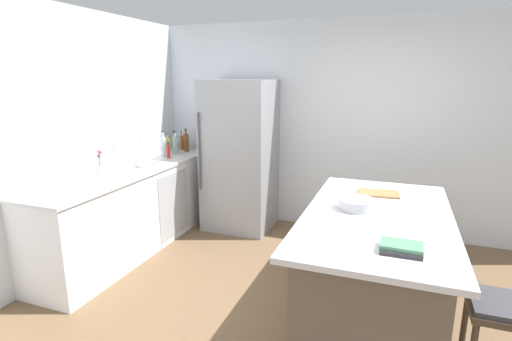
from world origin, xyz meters
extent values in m
plane|color=brown|center=(0.00, 0.00, 0.00)|extent=(7.20, 7.20, 0.00)
cube|color=silver|center=(0.00, 2.25, 1.30)|extent=(6.00, 0.10, 2.60)
cube|color=silver|center=(-2.45, 0.00, 1.30)|extent=(0.10, 6.00, 2.60)
cube|color=white|center=(-2.09, 0.80, 0.45)|extent=(0.62, 2.61, 0.90)
cube|color=silver|center=(-2.09, 0.80, 0.92)|extent=(0.65, 2.64, 0.03)
cube|color=#B2B5BA|center=(-1.77, 1.12, 0.45)|extent=(0.01, 0.60, 0.76)
cube|color=brown|center=(0.56, 0.27, 0.44)|extent=(0.90, 1.75, 0.88)
cube|color=silver|center=(0.56, 0.27, 0.90)|extent=(1.06, 1.95, 0.04)
cube|color=#93969B|center=(-1.21, 1.83, 0.95)|extent=(0.83, 0.73, 1.89)
cylinder|color=#4C4C51|center=(-1.59, 1.45, 1.04)|extent=(0.02, 0.02, 0.95)
cylinder|color=#473828|center=(1.14, -0.18, 0.31)|extent=(0.04, 0.04, 0.62)
cube|color=#473828|center=(1.29, -0.33, 0.64)|extent=(0.36, 0.36, 0.04)
cube|color=#38383D|center=(1.29, -0.33, 0.68)|extent=(0.34, 0.34, 0.03)
cylinder|color=silver|center=(-2.15, 0.61, 0.94)|extent=(0.05, 0.05, 0.02)
cylinder|color=silver|center=(-2.15, 0.61, 1.09)|extent=(0.02, 0.02, 0.28)
cylinder|color=silver|center=(-2.09, 0.61, 1.21)|extent=(0.14, 0.02, 0.02)
cylinder|color=silver|center=(-2.01, 0.25, 1.01)|extent=(0.09, 0.09, 0.15)
cylinder|color=#4C7F3D|center=(-2.02, 0.26, 1.09)|extent=(0.01, 0.02, 0.19)
sphere|color=#DB4C66|center=(-2.02, 0.26, 1.18)|extent=(0.04, 0.04, 0.04)
cylinder|color=#4C7F3D|center=(-2.01, 0.25, 1.11)|extent=(0.01, 0.02, 0.23)
sphere|color=#DB4C66|center=(-2.01, 0.25, 1.23)|extent=(0.04, 0.04, 0.04)
cylinder|color=#4C7F3D|center=(-2.00, 0.25, 1.11)|extent=(0.01, 0.04, 0.23)
sphere|color=#DB4C66|center=(-2.00, 0.25, 1.22)|extent=(0.04, 0.04, 0.04)
cylinder|color=gray|center=(-2.04, 0.92, 0.94)|extent=(0.14, 0.14, 0.01)
cylinder|color=white|center=(-2.04, 0.92, 1.07)|extent=(0.11, 0.11, 0.26)
cylinder|color=gray|center=(-2.04, 0.92, 1.22)|extent=(0.02, 0.02, 0.04)
cylinder|color=#994C23|center=(-2.17, 2.01, 1.03)|extent=(0.05, 0.05, 0.19)
cylinder|color=#994C23|center=(-2.17, 2.01, 1.15)|extent=(0.02, 0.02, 0.06)
cylinder|color=black|center=(-2.17, 2.01, 1.18)|extent=(0.02, 0.02, 0.01)
cylinder|color=brown|center=(-2.04, 1.91, 1.05)|extent=(0.07, 0.07, 0.24)
cylinder|color=brown|center=(-2.04, 1.91, 1.20)|extent=(0.03, 0.03, 0.06)
cylinder|color=black|center=(-2.04, 1.91, 1.24)|extent=(0.03, 0.03, 0.01)
cylinder|color=#5B3319|center=(-2.17, 1.82, 1.03)|extent=(0.06, 0.06, 0.20)
cylinder|color=#5B3319|center=(-2.17, 1.82, 1.17)|extent=(0.03, 0.03, 0.08)
cylinder|color=black|center=(-2.17, 1.82, 1.22)|extent=(0.03, 0.03, 0.01)
cylinder|color=#8CB79E|center=(-2.09, 1.72, 1.04)|extent=(0.07, 0.07, 0.22)
cylinder|color=#8CB79E|center=(-2.09, 1.72, 1.18)|extent=(0.04, 0.04, 0.06)
cylinder|color=black|center=(-2.09, 1.72, 1.22)|extent=(0.04, 0.04, 0.01)
cylinder|color=olive|center=(-2.15, 1.62, 1.04)|extent=(0.05, 0.05, 0.21)
cylinder|color=olive|center=(-2.15, 1.62, 1.17)|extent=(0.02, 0.02, 0.06)
cylinder|color=black|center=(-2.15, 1.62, 1.20)|extent=(0.02, 0.02, 0.01)
cylinder|color=silver|center=(-2.15, 1.53, 1.05)|extent=(0.07, 0.07, 0.24)
cylinder|color=silver|center=(-2.15, 1.53, 1.21)|extent=(0.03, 0.03, 0.07)
cylinder|color=black|center=(-2.15, 1.53, 1.25)|extent=(0.03, 0.03, 0.01)
cylinder|color=red|center=(-2.02, 1.44, 1.00)|extent=(0.05, 0.05, 0.14)
cylinder|color=red|center=(-2.02, 1.44, 1.09)|extent=(0.02, 0.02, 0.04)
cylinder|color=black|center=(-2.02, 1.44, 1.12)|extent=(0.02, 0.02, 0.01)
cube|color=#2D2D33|center=(0.73, -0.36, 0.93)|extent=(0.24, 0.19, 0.03)
cube|color=#4C7F60|center=(0.73, -0.36, 0.96)|extent=(0.25, 0.17, 0.03)
cylinder|color=#B2B5BA|center=(0.40, 0.33, 0.96)|extent=(0.28, 0.28, 0.08)
cube|color=#9E7042|center=(0.54, 0.80, 0.93)|extent=(0.37, 0.26, 0.02)
camera|label=1|loc=(0.66, -2.64, 1.92)|focal=27.21mm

